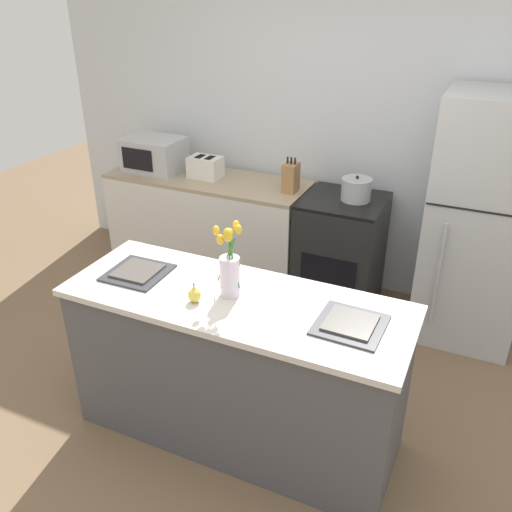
{
  "coord_description": "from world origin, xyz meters",
  "views": [
    {
      "loc": [
        1.07,
        -2.08,
        2.35
      ],
      "look_at": [
        0.0,
        0.25,
        1.03
      ],
      "focal_mm": 38.0,
      "sensor_mm": 36.0,
      "label": 1
    }
  ],
  "objects_px": {
    "flower_vase": "(230,269)",
    "plate_setting_left": "(138,272)",
    "cooking_pot": "(356,189)",
    "microwave": "(154,154)",
    "pear_figurine": "(194,294)",
    "plate_setting_right": "(350,324)",
    "refrigerator": "(480,223)",
    "toaster": "(205,167)",
    "knife_block": "(291,178)",
    "stove_range": "(340,253)"
  },
  "relations": [
    {
      "from": "plate_setting_right",
      "to": "toaster",
      "type": "distance_m",
      "value": 2.32
    },
    {
      "from": "pear_figurine",
      "to": "plate_setting_right",
      "type": "bearing_deg",
      "value": 9.1
    },
    {
      "from": "refrigerator",
      "to": "flower_vase",
      "type": "xyz_separation_m",
      "value": [
        -1.09,
        -1.59,
        0.19
      ]
    },
    {
      "from": "plate_setting_left",
      "to": "cooking_pot",
      "type": "xyz_separation_m",
      "value": [
        0.78,
        1.61,
        0.05
      ]
    },
    {
      "from": "plate_setting_left",
      "to": "toaster",
      "type": "distance_m",
      "value": 1.67
    },
    {
      "from": "flower_vase",
      "to": "toaster",
      "type": "xyz_separation_m",
      "value": [
        -1.04,
        1.59,
        -0.08
      ]
    },
    {
      "from": "pear_figurine",
      "to": "microwave",
      "type": "height_order",
      "value": "microwave"
    },
    {
      "from": "flower_vase",
      "to": "plate_setting_left",
      "type": "distance_m",
      "value": 0.58
    },
    {
      "from": "toaster",
      "to": "cooking_pot",
      "type": "xyz_separation_m",
      "value": [
        1.25,
        0.01,
        -0.0
      ]
    },
    {
      "from": "cooking_pot",
      "to": "knife_block",
      "type": "xyz_separation_m",
      "value": [
        -0.5,
        -0.04,
        0.03
      ]
    },
    {
      "from": "refrigerator",
      "to": "toaster",
      "type": "xyz_separation_m",
      "value": [
        -2.12,
        0.0,
        0.11
      ]
    },
    {
      "from": "plate_setting_right",
      "to": "microwave",
      "type": "height_order",
      "value": "microwave"
    },
    {
      "from": "microwave",
      "to": "stove_range",
      "type": "bearing_deg",
      "value": 0.02
    },
    {
      "from": "pear_figurine",
      "to": "plate_setting_left",
      "type": "height_order",
      "value": "pear_figurine"
    },
    {
      "from": "plate_setting_left",
      "to": "plate_setting_right",
      "type": "xyz_separation_m",
      "value": [
        1.2,
        0.0,
        0.0
      ]
    },
    {
      "from": "plate_setting_left",
      "to": "plate_setting_right",
      "type": "bearing_deg",
      "value": 0.0
    },
    {
      "from": "flower_vase",
      "to": "pear_figurine",
      "type": "height_order",
      "value": "flower_vase"
    },
    {
      "from": "stove_range",
      "to": "knife_block",
      "type": "xyz_separation_m",
      "value": [
        -0.42,
        -0.02,
        0.56
      ]
    },
    {
      "from": "stove_range",
      "to": "plate_setting_left",
      "type": "height_order",
      "value": "plate_setting_left"
    },
    {
      "from": "pear_figurine",
      "to": "microwave",
      "type": "distance_m",
      "value": 2.21
    },
    {
      "from": "cooking_pot",
      "to": "microwave",
      "type": "bearing_deg",
      "value": -179.37
    },
    {
      "from": "stove_range",
      "to": "refrigerator",
      "type": "relative_size",
      "value": 0.51
    },
    {
      "from": "plate_setting_left",
      "to": "microwave",
      "type": "relative_size",
      "value": 0.67
    },
    {
      "from": "refrigerator",
      "to": "plate_setting_left",
      "type": "height_order",
      "value": "refrigerator"
    },
    {
      "from": "refrigerator",
      "to": "knife_block",
      "type": "xyz_separation_m",
      "value": [
        -1.37,
        -0.02,
        0.13
      ]
    },
    {
      "from": "cooking_pot",
      "to": "knife_block",
      "type": "bearing_deg",
      "value": -175.91
    },
    {
      "from": "stove_range",
      "to": "plate_setting_right",
      "type": "bearing_deg",
      "value": -72.68
    },
    {
      "from": "microwave",
      "to": "cooking_pot",
      "type": "bearing_deg",
      "value": 0.63
    },
    {
      "from": "refrigerator",
      "to": "knife_block",
      "type": "bearing_deg",
      "value": -179.25
    },
    {
      "from": "flower_vase",
      "to": "microwave",
      "type": "xyz_separation_m",
      "value": [
        -1.53,
        1.59,
        -0.03
      ]
    },
    {
      "from": "refrigerator",
      "to": "stove_range",
      "type": "bearing_deg",
      "value": -179.96
    },
    {
      "from": "stove_range",
      "to": "plate_setting_right",
      "type": "relative_size",
      "value": 2.77
    },
    {
      "from": "pear_figurine",
      "to": "knife_block",
      "type": "bearing_deg",
      "value": 95.16
    },
    {
      "from": "pear_figurine",
      "to": "plate_setting_left",
      "type": "xyz_separation_m",
      "value": [
        -0.43,
        0.12,
        -0.03
      ]
    },
    {
      "from": "plate_setting_left",
      "to": "toaster",
      "type": "bearing_deg",
      "value": 106.62
    },
    {
      "from": "toaster",
      "to": "refrigerator",
      "type": "bearing_deg",
      "value": -0.09
    },
    {
      "from": "plate_setting_left",
      "to": "knife_block",
      "type": "bearing_deg",
      "value": 80.08
    },
    {
      "from": "toaster",
      "to": "flower_vase",
      "type": "bearing_deg",
      "value": -56.85
    },
    {
      "from": "plate_setting_right",
      "to": "flower_vase",
      "type": "bearing_deg",
      "value": 179.19
    },
    {
      "from": "pear_figurine",
      "to": "knife_block",
      "type": "distance_m",
      "value": 1.71
    },
    {
      "from": "refrigerator",
      "to": "cooking_pot",
      "type": "bearing_deg",
      "value": 178.83
    },
    {
      "from": "flower_vase",
      "to": "cooking_pot",
      "type": "xyz_separation_m",
      "value": [
        0.21,
        1.61,
        -0.09
      ]
    },
    {
      "from": "plate_setting_left",
      "to": "flower_vase",
      "type": "bearing_deg",
      "value": 0.92
    },
    {
      "from": "refrigerator",
      "to": "plate_setting_right",
      "type": "bearing_deg",
      "value": -105.82
    },
    {
      "from": "plate_setting_left",
      "to": "microwave",
      "type": "xyz_separation_m",
      "value": [
        -0.97,
        1.6,
        0.11
      ]
    },
    {
      "from": "plate_setting_right",
      "to": "refrigerator",
      "type": "bearing_deg",
      "value": 74.18
    },
    {
      "from": "plate_setting_right",
      "to": "cooking_pot",
      "type": "bearing_deg",
      "value": 104.55
    },
    {
      "from": "flower_vase",
      "to": "microwave",
      "type": "height_order",
      "value": "flower_vase"
    },
    {
      "from": "refrigerator",
      "to": "plate_setting_left",
      "type": "distance_m",
      "value": 2.29
    },
    {
      "from": "refrigerator",
      "to": "toaster",
      "type": "relative_size",
      "value": 6.19
    }
  ]
}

